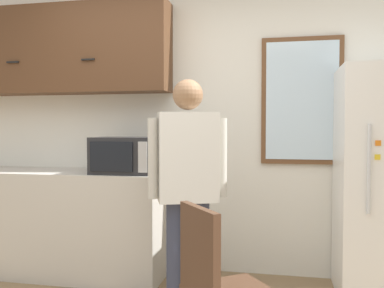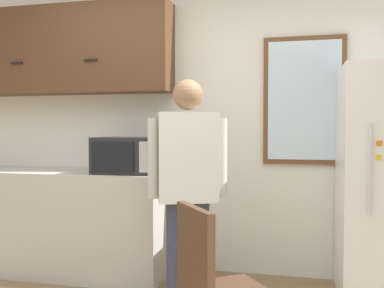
# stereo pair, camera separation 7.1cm
# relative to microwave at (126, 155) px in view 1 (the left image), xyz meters

# --- Properties ---
(back_wall) EXTENTS (6.00, 0.06, 2.70)m
(back_wall) POSITION_rel_microwave_xyz_m (0.42, 0.43, 0.29)
(back_wall) COLOR silver
(back_wall) RESTS_ON ground_plane
(counter) EXTENTS (2.09, 0.64, 0.91)m
(counter) POSITION_rel_microwave_xyz_m (-0.74, 0.08, -0.61)
(counter) COLOR #BCB7AD
(counter) RESTS_ON ground_plane
(upper_cabinets) EXTENTS (2.09, 0.33, 0.79)m
(upper_cabinets) POSITION_rel_microwave_xyz_m (-0.74, 0.25, 0.94)
(upper_cabinets) COLOR #51331E
(microwave) EXTENTS (0.51, 0.41, 0.30)m
(microwave) POSITION_rel_microwave_xyz_m (0.00, 0.00, 0.00)
(microwave) COLOR #232326
(microwave) RESTS_ON counter
(person) EXTENTS (0.54, 0.35, 1.63)m
(person) POSITION_rel_microwave_xyz_m (0.62, -0.42, -0.07)
(person) COLOR #33384C
(person) RESTS_ON ground_plane
(chair) EXTENTS (0.59, 0.59, 0.90)m
(chair) POSITION_rel_microwave_xyz_m (0.97, -1.24, -0.57)
(chair) COLOR #472D1E
(chair) RESTS_ON ground_plane
(window) EXTENTS (0.68, 0.05, 1.08)m
(window) POSITION_rel_microwave_xyz_m (1.44, 0.39, 0.46)
(window) COLOR brown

